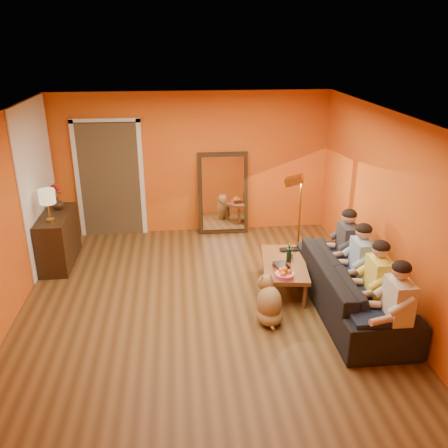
{
  "coord_description": "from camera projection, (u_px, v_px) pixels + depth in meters",
  "views": [
    {
      "loc": [
        -0.29,
        -5.71,
        3.51
      ],
      "look_at": [
        0.35,
        0.5,
        1.0
      ],
      "focal_mm": 38.0,
      "sensor_mm": 36.0,
      "label": 1
    }
  ],
  "objects": [
    {
      "name": "person_mid_left",
      "position": [
        377.0,
        286.0,
        5.86
      ],
      "size": [
        0.7,
        0.44,
        1.22
      ],
      "primitive_type": null,
      "color": "#E3DA4B",
      "rests_on": "sofa"
    },
    {
      "name": "flowers",
      "position": [
        56.0,
        189.0,
        7.61
      ],
      "size": [
        0.17,
        0.17,
        0.45
      ],
      "primitive_type": null,
      "color": "#9D1A12",
      "rests_on": "vase"
    },
    {
      "name": "mirror_frame",
      "position": [
        223.0,
        193.0,
        8.8
      ],
      "size": [
        0.92,
        0.27,
        1.51
      ],
      "primitive_type": "cube",
      "rotation": [
        -0.14,
        0.0,
        0.0
      ],
      "color": "#321F10",
      "rests_on": "floor"
    },
    {
      "name": "door_jamb_right",
      "position": [
        142.0,
        179.0,
        8.63
      ],
      "size": [
        0.08,
        0.06,
        2.2
      ],
      "primitive_type": "cube",
      "color": "white",
      "rests_on": "wall_back"
    },
    {
      "name": "book_lower",
      "position": [
        275.0,
        268.0,
        6.69
      ],
      "size": [
        0.23,
        0.28,
        0.02
      ],
      "primitive_type": "imported",
      "rotation": [
        0.0,
        0.0,
        0.13
      ],
      "color": "#321F10",
      "rests_on": "coffee_table"
    },
    {
      "name": "fruit_bowl",
      "position": [
        285.0,
        272.0,
        6.44
      ],
      "size": [
        0.26,
        0.26,
        0.16
      ],
      "primitive_type": null,
      "color": "#DD4E7B",
      "rests_on": "coffee_table"
    },
    {
      "name": "white_accent",
      "position": [
        38.0,
        184.0,
        7.5
      ],
      "size": [
        0.02,
        1.9,
        2.58
      ],
      "primitive_type": "cube",
      "color": "white",
      "rests_on": "wall_left"
    },
    {
      "name": "laptop",
      "position": [
        291.0,
        251.0,
        7.23
      ],
      "size": [
        0.33,
        0.22,
        0.03
      ],
      "primitive_type": "imported",
      "rotation": [
        0.0,
        0.0,
        0.05
      ],
      "color": "black",
      "rests_on": "coffee_table"
    },
    {
      "name": "room_shell",
      "position": [
        200.0,
        208.0,
        6.47
      ],
      "size": [
        5.0,
        5.5,
        2.6
      ],
      "color": "brown",
      "rests_on": "ground"
    },
    {
      "name": "dog",
      "position": [
        269.0,
        300.0,
        6.12
      ],
      "size": [
        0.38,
        0.56,
        0.64
      ],
      "primitive_type": null,
      "rotation": [
        0.0,
        0.0,
        -0.06
      ],
      "color": "#9E8147",
      "rests_on": "floor"
    },
    {
      "name": "floor_lamp",
      "position": [
        299.0,
        219.0,
        7.67
      ],
      "size": [
        0.37,
        0.33,
        1.44
      ],
      "primitive_type": null,
      "rotation": [
        0.0,
        0.0,
        -0.37
      ],
      "color": "gold",
      "rests_on": "floor"
    },
    {
      "name": "person_far_left",
      "position": [
        397.0,
        310.0,
        5.35
      ],
      "size": [
        0.7,
        0.44,
        1.22
      ],
      "primitive_type": null,
      "color": "beige",
      "rests_on": "sofa"
    },
    {
      "name": "door_jamb_left",
      "position": [
        78.0,
        181.0,
        8.52
      ],
      "size": [
        0.08,
        0.06,
        2.2
      ],
      "primitive_type": "cube",
      "color": "white",
      "rests_on": "wall_back"
    },
    {
      "name": "sideboard",
      "position": [
        59.0,
        239.0,
        7.67
      ],
      "size": [
        0.44,
        1.18,
        0.85
      ],
      "primitive_type": "cube",
      "color": "#321F10",
      "rests_on": "floor"
    },
    {
      "name": "door_header",
      "position": [
        105.0,
        121.0,
        8.18
      ],
      "size": [
        1.22,
        0.06,
        0.08
      ],
      "primitive_type": "cube",
      "color": "white",
      "rests_on": "wall_back"
    },
    {
      "name": "vase",
      "position": [
        58.0,
        203.0,
        7.7
      ],
      "size": [
        0.19,
        0.19,
        0.2
      ],
      "primitive_type": "imported",
      "color": "#321F10",
      "rests_on": "sideboard"
    },
    {
      "name": "coffee_table",
      "position": [
        284.0,
        275.0,
        6.98
      ],
      "size": [
        0.78,
        1.29,
        0.42
      ],
      "primitive_type": null,
      "rotation": [
        0.0,
        0.0,
        -0.14
      ],
      "color": "brown",
      "rests_on": "floor"
    },
    {
      "name": "wine_bottle",
      "position": [
        289.0,
        254.0,
        6.8
      ],
      "size": [
        0.07,
        0.07,
        0.31
      ],
      "primitive_type": "cylinder",
      "color": "black",
      "rests_on": "coffee_table"
    },
    {
      "name": "sofa",
      "position": [
        352.0,
        287.0,
        6.36
      ],
      "size": [
        2.42,
        0.95,
        0.71
      ],
      "primitive_type": "imported",
      "rotation": [
        0.0,
        0.0,
        1.57
      ],
      "color": "black",
      "rests_on": "floor"
    },
    {
      "name": "book_mid",
      "position": [
        275.0,
        267.0,
        6.69
      ],
      "size": [
        0.27,
        0.32,
        0.02
      ],
      "primitive_type": "imported",
      "rotation": [
        0.0,
        0.0,
        -0.27
      ],
      "color": "#9D1A12",
      "rests_on": "book_lower"
    },
    {
      "name": "book_upper",
      "position": [
        275.0,
        266.0,
        6.67
      ],
      "size": [
        0.21,
        0.26,
        0.02
      ],
      "primitive_type": "imported",
      "rotation": [
        0.0,
        0.0,
        0.14
      ],
      "color": "black",
      "rests_on": "book_mid"
    },
    {
      "name": "mirror_glass",
      "position": [
        223.0,
        194.0,
        8.77
      ],
      "size": [
        0.78,
        0.21,
        1.35
      ],
      "primitive_type": "cube",
      "rotation": [
        -0.14,
        0.0,
        0.0
      ],
      "color": "white",
      "rests_on": "mirror_frame"
    },
    {
      "name": "person_mid_right",
      "position": [
        361.0,
        266.0,
        6.37
      ],
      "size": [
        0.7,
        0.44,
        1.22
      ],
      "primitive_type": null,
      "color": "#88A9D2",
      "rests_on": "sofa"
    },
    {
      "name": "tumbler",
      "position": [
        291.0,
        256.0,
        7.0
      ],
      "size": [
        0.1,
        0.1,
        0.09
      ],
      "primitive_type": "imported",
      "rotation": [
        0.0,
        0.0,
        0.01
      ],
      "color": "#B27F3F",
      "rests_on": "coffee_table"
    },
    {
      "name": "doorway_recess",
      "position": [
        111.0,
        178.0,
        8.69
      ],
      "size": [
        1.06,
        0.3,
        2.1
      ],
      "primitive_type": "cube",
      "color": "#3F2D19",
      "rests_on": "floor"
    },
    {
      "name": "table_lamp",
      "position": [
        48.0,
        206.0,
        7.14
      ],
      "size": [
        0.24,
        0.24,
        0.51
      ],
      "primitive_type": null,
      "color": "beige",
      "rests_on": "sideboard"
    },
    {
      "name": "person_far_right",
      "position": [
        347.0,
        249.0,
        6.88
      ],
      "size": [
        0.7,
        0.44,
        1.22
      ],
      "primitive_type": null,
      "color": "#302F34",
      "rests_on": "sofa"
    }
  ]
}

